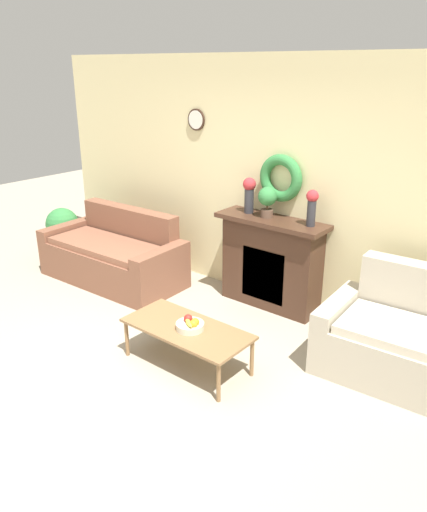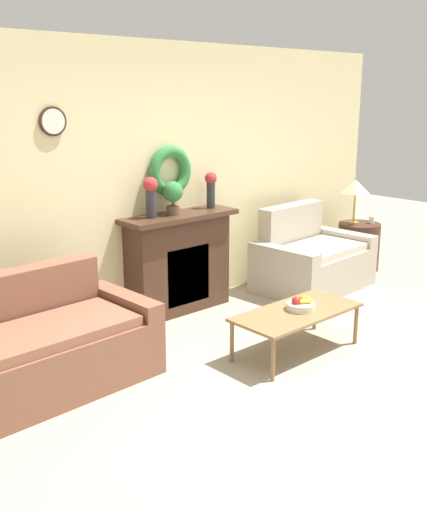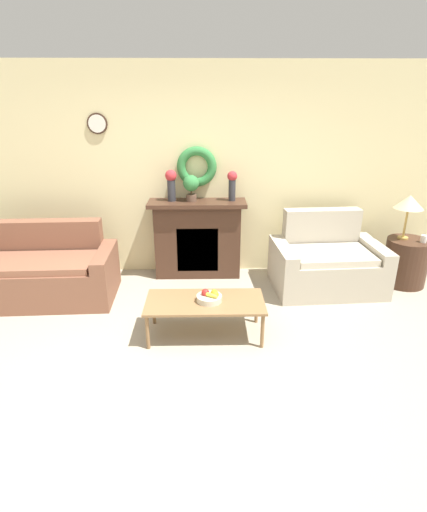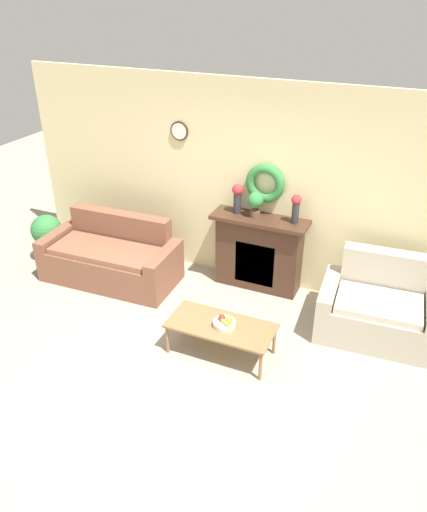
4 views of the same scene
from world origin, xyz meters
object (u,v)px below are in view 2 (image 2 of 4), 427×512
object	(u,v)px
coffee_table	(297,314)
table_lamp	(356,187)
side_table_by_loveseat	(358,246)
vase_on_mantel_right	(211,187)
vase_on_mantel_left	(151,194)
couch_left	(31,352)
fireplace	(179,262)
fruit_bowl	(301,305)
mug	(372,220)
loveseat_right	(311,261)
potted_plant_on_mantel	(173,194)

from	to	relation	value
coffee_table	table_lamp	xyz separation A→B (m)	(2.51, 1.23, 0.71)
side_table_by_loveseat	vase_on_mantel_right	size ratio (longest dim) A/B	1.59
vase_on_mantel_left	couch_left	bearing A→B (deg)	-158.30
fireplace	vase_on_mantel_left	world-z (taller)	vase_on_mantel_left
fruit_bowl	vase_on_mantel_left	size ratio (longest dim) A/B	0.63
coffee_table	fruit_bowl	world-z (taller)	fruit_bowl
vase_on_mantel_left	vase_on_mantel_right	bearing A→B (deg)	0.00
vase_on_mantel_right	couch_left	bearing A→B (deg)	-164.96
fireplace	vase_on_mantel_right	size ratio (longest dim) A/B	3.33
fruit_bowl	mug	distance (m)	2.87
fireplace	couch_left	size ratio (longest dim) A/B	0.67
loveseat_right	mug	world-z (taller)	loveseat_right
loveseat_right	coffee_table	size ratio (longest dim) A/B	1.16
loveseat_right	table_lamp	bearing A→B (deg)	3.95
mug	vase_on_mantel_left	distance (m)	3.21
side_table_by_loveseat	vase_on_mantel_left	distance (m)	3.17
coffee_table	side_table_by_loveseat	size ratio (longest dim) A/B	1.96
loveseat_right	fruit_bowl	bearing A→B (deg)	-147.07
potted_plant_on_mantel	vase_on_mantel_right	bearing A→B (deg)	2.20
coffee_table	loveseat_right	bearing A→B (deg)	35.59
table_lamp	vase_on_mantel_left	bearing A→B (deg)	174.33
couch_left	table_lamp	distance (m)	4.61
fireplace	coffee_table	size ratio (longest dim) A/B	1.07
fireplace	couch_left	distance (m)	2.04
loveseat_right	table_lamp	xyz separation A→B (m)	(0.98, 0.13, 0.74)
fireplace	potted_plant_on_mantel	xyz separation A→B (m)	(-0.07, -0.01, 0.71)
vase_on_mantel_left	potted_plant_on_mantel	xyz separation A→B (m)	(0.25, -0.02, -0.03)
fireplace	vase_on_mantel_left	bearing A→B (deg)	179.01
potted_plant_on_mantel	side_table_by_loveseat	bearing A→B (deg)	-6.73
coffee_table	potted_plant_on_mantel	world-z (taller)	potted_plant_on_mantel
couch_left	fruit_bowl	xyz separation A→B (m)	(2.07, -0.88, 0.12)
mug	vase_on_mantel_right	distance (m)	2.47
side_table_by_loveseat	table_lamp	world-z (taller)	table_lamp
coffee_table	vase_on_mantel_left	xyz separation A→B (m)	(-0.42, 1.52, 0.91)
couch_left	side_table_by_loveseat	xyz separation A→B (m)	(4.61, 0.29, -0.01)
fireplace	coffee_table	distance (m)	1.52
vase_on_mantel_right	potted_plant_on_mantel	size ratio (longest dim) A/B	1.13
mug	coffee_table	bearing A→B (deg)	-158.21
fireplace	mug	bearing A→B (deg)	-8.78
potted_plant_on_mantel	table_lamp	bearing A→B (deg)	-5.78
loveseat_right	fruit_bowl	distance (m)	1.85
side_table_by_loveseat	fruit_bowl	bearing A→B (deg)	-155.09
loveseat_right	mug	bearing A→B (deg)	-4.38
mug	table_lamp	bearing A→B (deg)	141.84
vase_on_mantel_left	table_lamp	bearing A→B (deg)	-5.67
coffee_table	vase_on_mantel_left	distance (m)	1.82
vase_on_mantel_right	potted_plant_on_mantel	world-z (taller)	vase_on_mantel_right
couch_left	loveseat_right	size ratio (longest dim) A/B	1.37
fireplace	side_table_by_loveseat	world-z (taller)	fireplace
couch_left	loveseat_right	distance (m)	3.56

